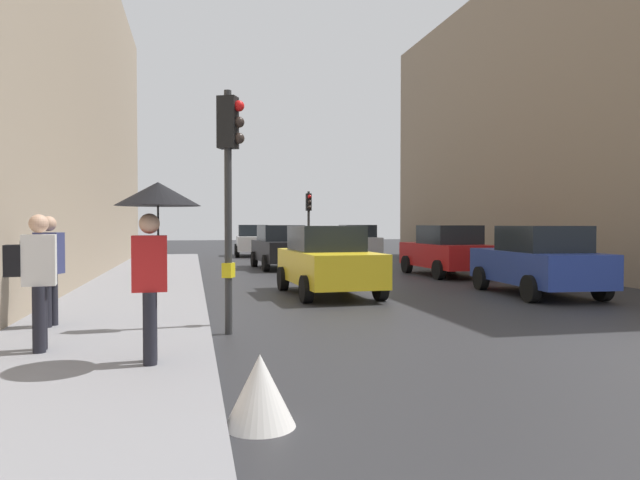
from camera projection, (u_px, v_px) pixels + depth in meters
The scene contains 14 objects.
sidewalk_kerb at pixel (130, 305), 12.64m from camera, with size 3.18×40.00×0.16m, color gray.
building_facade_right at pixel (637, 126), 24.65m from camera, with size 12.00×24.22×11.80m, color gray.
traffic_light_far_median at pixel (309, 213), 28.89m from camera, with size 0.25×0.43×3.40m.
traffic_light_near_right at pixel (229, 167), 9.60m from camera, with size 0.45×0.34×3.97m.
car_blue_van at pixel (538, 261), 14.94m from camera, with size 2.21×4.30×1.76m.
car_red_sedan at pixel (446, 251), 20.59m from camera, with size 2.11×4.25×1.76m.
car_dark_suv at pixel (281, 247), 23.98m from camera, with size 2.22×4.30×1.76m.
car_yellow_taxi at pixel (328, 260), 15.04m from camera, with size 2.18×4.28×1.76m.
car_silver_hatchback at pixel (356, 241), 31.47m from camera, with size 2.13×4.26×1.76m.
car_white_compact at pixel (253, 240), 33.39m from camera, with size 2.20×4.29×1.76m.
pedestrian_with_umbrella at pixel (155, 221), 6.96m from camera, with size 1.00×1.00×2.14m.
pedestrian_with_black_backpack at pixel (35, 274), 7.60m from camera, with size 0.63×0.37×1.77m.
pedestrian_with_grey_backpack at pixel (46, 264), 9.47m from camera, with size 0.65×0.43×1.77m.
warning_sign_triangle at pixel (260, 390), 5.25m from camera, with size 0.64×0.64×0.65m, color silver.
Camera 1 is at (-6.21, -7.18, 1.80)m, focal length 33.19 mm.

